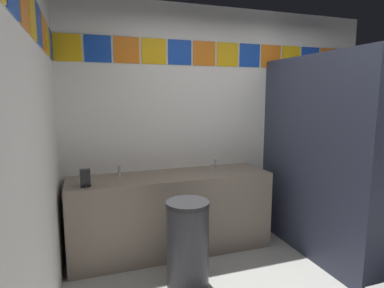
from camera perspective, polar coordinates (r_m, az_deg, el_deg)
wall_back at (r=3.82m, az=5.87°, el=3.65°), size 3.69×0.09×2.63m
wall_side at (r=1.87m, az=-27.45°, el=-2.65°), size 0.09×3.19×2.63m
vanity_counter at (r=3.48m, az=-3.65°, el=-12.02°), size 2.09×0.56×0.83m
faucet_left at (r=3.33m, az=-12.86°, el=-4.86°), size 0.04×0.10×0.14m
faucet_right at (r=3.59m, az=3.98°, el=-3.69°), size 0.04×0.10×0.14m
soap_dispenser at (r=3.07m, az=-18.50°, el=-5.77°), size 0.09×0.09×0.16m
stall_divider at (r=3.35m, az=24.68°, el=-2.97°), size 0.92×1.58×2.05m
toilet at (r=4.22m, az=23.18°, el=-10.69°), size 0.39×0.49×0.74m
trash_bin at (r=2.90m, az=-0.77°, el=-17.37°), size 0.37×0.37×0.76m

